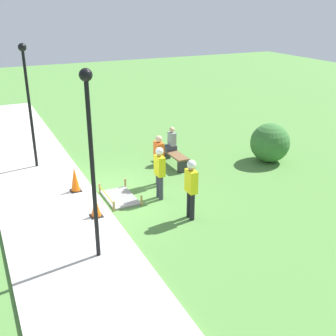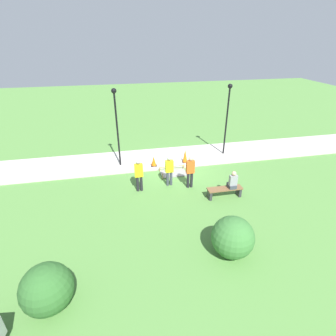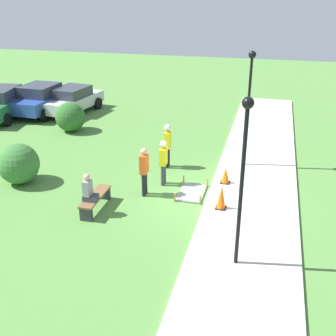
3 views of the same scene
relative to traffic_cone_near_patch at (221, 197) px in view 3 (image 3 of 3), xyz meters
The scene contains 17 objects.
ground_plane 0.99m from the traffic_cone_near_patch, 41.34° to the left, with size 60.00×60.00×0.00m, color #51843D.
sidewalk 1.21m from the traffic_cone_near_patch, 55.15° to the right, with size 28.00×2.98×0.10m.
wet_concrete_patch 1.56m from the traffic_cone_near_patch, 50.08° to the left, with size 1.46×0.92×0.32m.
traffic_cone_near_patch is the anchor object (origin of this frame).
traffic_cone_far_patch 1.92m from the traffic_cone_near_patch, ahead, with size 0.34×0.34×0.59m.
park_bench 4.02m from the traffic_cone_near_patch, 102.71° to the left, with size 1.68×0.44×0.50m.
person_seated_on_bench 4.17m from the traffic_cone_near_patch, 107.01° to the left, with size 0.36×0.44×0.89m.
worker_supervisor 2.75m from the traffic_cone_near_patch, 57.60° to the left, with size 0.40×0.24×1.68m.
worker_assistant 3.97m from the traffic_cone_near_patch, 40.07° to the left, with size 0.40×0.25×1.77m.
bystander_in_orange_shirt 2.78m from the traffic_cone_near_patch, 79.89° to the left, with size 0.40×0.22×1.71m.
lamppost_near 4.55m from the traffic_cone_near_patch, ahead, with size 0.28×0.28×4.40m.
lamppost_far 3.74m from the traffic_cone_near_patch, 164.76° to the right, with size 0.28×0.28×4.35m.
parked_car_green 14.80m from the traffic_cone_near_patch, 60.29° to the left, with size 4.62×2.48×1.64m.
parked_car_blue 14.14m from the traffic_cone_near_patch, 52.59° to the left, with size 4.10×2.30×1.63m.
parked_car_silver 13.26m from the traffic_cone_near_patch, 46.40° to the left, with size 4.22×2.40×1.46m.
shrub_rounded_near 10.30m from the traffic_cone_near_patch, 53.22° to the left, with size 1.45×1.45×1.45m.
shrub_rounded_mid 7.40m from the traffic_cone_near_patch, 87.63° to the left, with size 1.49×1.49×1.49m.
Camera 3 is at (-12.53, -1.83, 6.69)m, focal length 45.00 mm.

